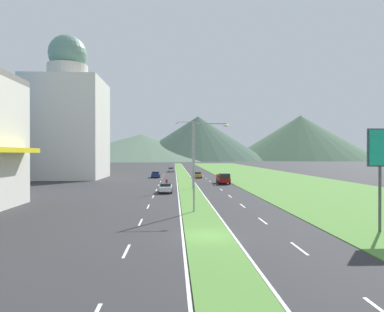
{
  "coord_description": "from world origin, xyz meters",
  "views": [
    {
      "loc": [
        -2.34,
        -23.19,
        5.63
      ],
      "look_at": [
        0.34,
        27.71,
        5.33
      ],
      "focal_mm": 32.01,
      "sensor_mm": 36.0,
      "label": 1
    }
  ],
  "objects_px": {
    "pickup_truck_0": "(223,179)",
    "motorcycle_rider": "(167,185)",
    "car_3": "(166,188)",
    "car_1": "(171,170)",
    "car_0": "(156,174)",
    "street_lamp_mid": "(191,151)",
    "street_lamp_near": "(198,159)",
    "car_4": "(197,175)"
  },
  "relations": [
    {
      "from": "car_1",
      "to": "pickup_truck_0",
      "type": "relative_size",
      "value": 0.76
    },
    {
      "from": "car_4",
      "to": "pickup_truck_0",
      "type": "relative_size",
      "value": 0.78
    },
    {
      "from": "car_0",
      "to": "car_4",
      "type": "bearing_deg",
      "value": -97.86
    },
    {
      "from": "car_3",
      "to": "motorcycle_rider",
      "type": "relative_size",
      "value": 2.25
    },
    {
      "from": "car_4",
      "to": "car_1",
      "type": "bearing_deg",
      "value": -166.58
    },
    {
      "from": "street_lamp_near",
      "to": "pickup_truck_0",
      "type": "relative_size",
      "value": 1.62
    },
    {
      "from": "car_1",
      "to": "car_3",
      "type": "distance_m",
      "value": 57.62
    },
    {
      "from": "pickup_truck_0",
      "to": "street_lamp_near",
      "type": "bearing_deg",
      "value": -12.68
    },
    {
      "from": "car_4",
      "to": "motorcycle_rider",
      "type": "height_order",
      "value": "motorcycle_rider"
    },
    {
      "from": "street_lamp_mid",
      "to": "car_4",
      "type": "relative_size",
      "value": 2.6
    },
    {
      "from": "street_lamp_near",
      "to": "car_0",
      "type": "distance_m",
      "value": 49.48
    },
    {
      "from": "street_lamp_mid",
      "to": "motorcycle_rider",
      "type": "height_order",
      "value": "street_lamp_mid"
    },
    {
      "from": "car_4",
      "to": "car_0",
      "type": "bearing_deg",
      "value": -97.86
    },
    {
      "from": "street_lamp_mid",
      "to": "car_4",
      "type": "distance_m",
      "value": 26.12
    },
    {
      "from": "car_3",
      "to": "motorcycle_rider",
      "type": "bearing_deg",
      "value": -0.6
    },
    {
      "from": "street_lamp_mid",
      "to": "pickup_truck_0",
      "type": "relative_size",
      "value": 2.02
    },
    {
      "from": "car_1",
      "to": "street_lamp_mid",
      "type": "bearing_deg",
      "value": -175.96
    },
    {
      "from": "car_3",
      "to": "pickup_truck_0",
      "type": "relative_size",
      "value": 0.83
    },
    {
      "from": "street_lamp_near",
      "to": "street_lamp_mid",
      "type": "height_order",
      "value": "street_lamp_mid"
    },
    {
      "from": "car_1",
      "to": "car_4",
      "type": "xyz_separation_m",
      "value": [
        6.48,
        -27.17,
        -0.01
      ]
    },
    {
      "from": "street_lamp_mid",
      "to": "car_3",
      "type": "bearing_deg",
      "value": -128.0
    },
    {
      "from": "street_lamp_mid",
      "to": "car_1",
      "type": "distance_m",
      "value": 52.97
    },
    {
      "from": "pickup_truck_0",
      "to": "motorcycle_rider",
      "type": "height_order",
      "value": "pickup_truck_0"
    },
    {
      "from": "car_0",
      "to": "motorcycle_rider",
      "type": "distance_m",
      "value": 28.2
    },
    {
      "from": "car_3",
      "to": "car_4",
      "type": "relative_size",
      "value": 1.07
    },
    {
      "from": "car_0",
      "to": "motorcycle_rider",
      "type": "height_order",
      "value": "motorcycle_rider"
    },
    {
      "from": "car_0",
      "to": "car_4",
      "type": "distance_m",
      "value": 9.99
    },
    {
      "from": "car_0",
      "to": "car_1",
      "type": "bearing_deg",
      "value": -7.54
    },
    {
      "from": "car_3",
      "to": "car_4",
      "type": "height_order",
      "value": "car_3"
    },
    {
      "from": "street_lamp_near",
      "to": "car_1",
      "type": "xyz_separation_m",
      "value": [
        -3.3,
        74.63,
        -4.39
      ]
    },
    {
      "from": "car_1",
      "to": "motorcycle_rider",
      "type": "xyz_separation_m",
      "value": [
        -0.2,
        -53.82,
        0.03
      ]
    },
    {
      "from": "car_1",
      "to": "car_4",
      "type": "height_order",
      "value": "car_1"
    },
    {
      "from": "car_1",
      "to": "pickup_truck_0",
      "type": "distance_m",
      "value": 44.84
    },
    {
      "from": "street_lamp_near",
      "to": "car_0",
      "type": "height_order",
      "value": "street_lamp_near"
    },
    {
      "from": "street_lamp_near",
      "to": "car_3",
      "type": "height_order",
      "value": "street_lamp_near"
    },
    {
      "from": "car_1",
      "to": "pickup_truck_0",
      "type": "height_order",
      "value": "pickup_truck_0"
    },
    {
      "from": "motorcycle_rider",
      "to": "car_3",
      "type": "bearing_deg",
      "value": 179.4
    },
    {
      "from": "car_3",
      "to": "car_0",
      "type": "bearing_deg",
      "value": 5.69
    },
    {
      "from": "car_0",
      "to": "motorcycle_rider",
      "type": "bearing_deg",
      "value": -173.46
    },
    {
      "from": "motorcycle_rider",
      "to": "car_0",
      "type": "bearing_deg",
      "value": 6.54
    },
    {
      "from": "car_3",
      "to": "pickup_truck_0",
      "type": "height_order",
      "value": "pickup_truck_0"
    },
    {
      "from": "car_0",
      "to": "car_4",
      "type": "height_order",
      "value": "car_0"
    }
  ]
}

